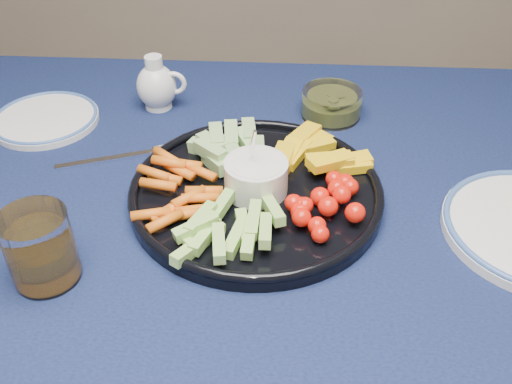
# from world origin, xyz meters

# --- Properties ---
(dining_table) EXTENTS (1.67, 1.07, 0.75)m
(dining_table) POSITION_xyz_m (0.00, 0.00, 0.66)
(dining_table) COLOR #4F331A
(dining_table) RESTS_ON ground
(crudite_platter) EXTENTS (0.36, 0.36, 0.12)m
(crudite_platter) POSITION_xyz_m (0.02, 0.09, 0.77)
(crudite_platter) COLOR black
(crudite_platter) RESTS_ON dining_table
(creamer_pitcher) EXTENTS (0.09, 0.07, 0.10)m
(creamer_pitcher) POSITION_xyz_m (-0.17, 0.34, 0.79)
(creamer_pitcher) COLOR silver
(creamer_pitcher) RESTS_ON dining_table
(pickle_bowl) EXTENTS (0.10, 0.10, 0.05)m
(pickle_bowl) POSITION_xyz_m (0.14, 0.33, 0.77)
(pickle_bowl) COLOR silver
(pickle_bowl) RESTS_ON dining_table
(juice_tumbler) EXTENTS (0.08, 0.08, 0.10)m
(juice_tumbler) POSITION_xyz_m (-0.22, -0.08, 0.79)
(juice_tumbler) COLOR silver
(juice_tumbler) RESTS_ON dining_table
(fork_left) EXTENTS (0.19, 0.08, 0.00)m
(fork_left) POSITION_xyz_m (-0.19, 0.18, 0.75)
(fork_left) COLOR silver
(fork_left) RESTS_ON dining_table
(fork_right) EXTENTS (0.10, 0.13, 0.00)m
(fork_right) POSITION_xyz_m (0.34, -0.06, 0.75)
(fork_right) COLOR silver
(fork_right) RESTS_ON dining_table
(side_plate_extra) EXTENTS (0.18, 0.18, 0.01)m
(side_plate_extra) POSITION_xyz_m (-0.35, 0.28, 0.75)
(side_plate_extra) COLOR silver
(side_plate_extra) RESTS_ON dining_table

